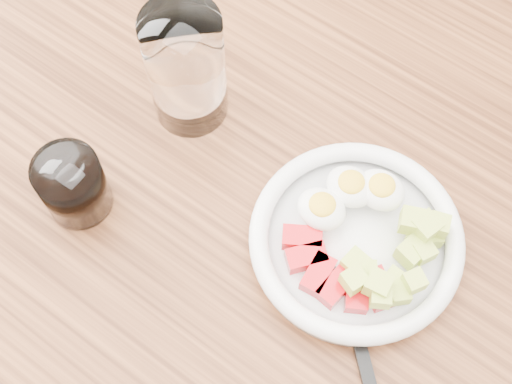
% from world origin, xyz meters
% --- Properties ---
extents(ground, '(4.00, 4.00, 0.00)m').
position_xyz_m(ground, '(0.00, 0.00, 0.00)').
color(ground, brown).
rests_on(ground, ground).
extents(dining_table, '(1.50, 0.90, 0.77)m').
position_xyz_m(dining_table, '(0.00, 0.00, 0.67)').
color(dining_table, brown).
rests_on(dining_table, ground).
extents(bowl, '(0.22, 0.22, 0.06)m').
position_xyz_m(bowl, '(0.10, 0.03, 0.79)').
color(bowl, white).
rests_on(bowl, dining_table).
extents(fork, '(0.15, 0.14, 0.01)m').
position_xyz_m(fork, '(0.19, -0.08, 0.77)').
color(fork, black).
rests_on(fork, dining_table).
extents(water_glass, '(0.08, 0.08, 0.15)m').
position_xyz_m(water_glass, '(-0.14, 0.07, 0.84)').
color(water_glass, white).
rests_on(water_glass, dining_table).
extents(coffee_glass, '(0.07, 0.07, 0.08)m').
position_xyz_m(coffee_glass, '(-0.16, -0.10, 0.81)').
color(coffee_glass, white).
rests_on(coffee_glass, dining_table).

